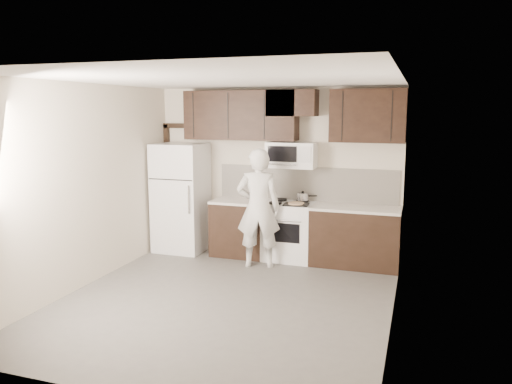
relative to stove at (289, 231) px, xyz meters
The scene contains 14 objects.
floor 2.02m from the stove, 98.80° to the right, with size 4.50×4.50×0.00m, color #53504D.
back_wall 0.99m from the stove, 133.94° to the left, with size 4.00×4.00×0.00m, color beige.
ceiling 2.98m from the stove, 98.80° to the right, with size 4.50×4.50×0.00m, color white.
counter_run 0.30m from the stove, ahead, with size 2.95×0.64×0.91m.
stove is the anchor object (origin of this frame).
backsplash 0.80m from the stove, 56.25° to the left, with size 2.90×0.02×0.54m, color silver.
upper_cabinets 1.83m from the stove, 124.04° to the left, with size 3.48×0.35×0.78m.
microwave 1.20m from the stove, 90.10° to the left, with size 0.76×0.42×0.40m.
refrigerator 1.90m from the stove, behind, with size 0.80×0.76×1.80m.
door_trim 2.37m from the stove, behind, with size 0.50×0.08×2.12m.
saucepan 0.57m from the stove, 39.92° to the left, with size 0.31×0.20×0.18m.
baking_tray 0.51m from the stove, 45.37° to the right, with size 0.37×0.28×0.02m, color black.
pizza 0.52m from the stove, 45.37° to the right, with size 0.25×0.25×0.02m, color beige.
person 0.75m from the stove, 124.31° to the right, with size 0.65×0.43×1.80m, color white.
Camera 1 is at (2.22, -5.50, 2.35)m, focal length 35.00 mm.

